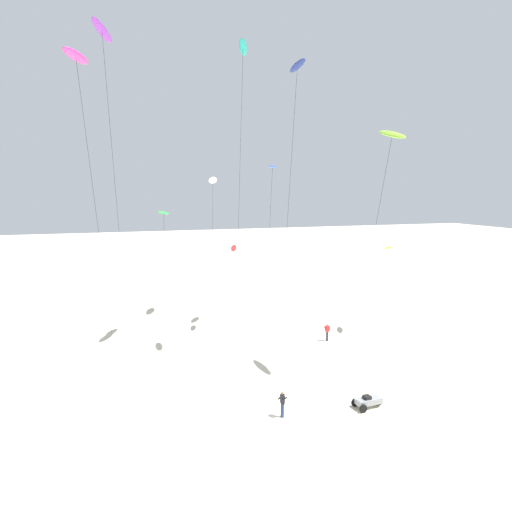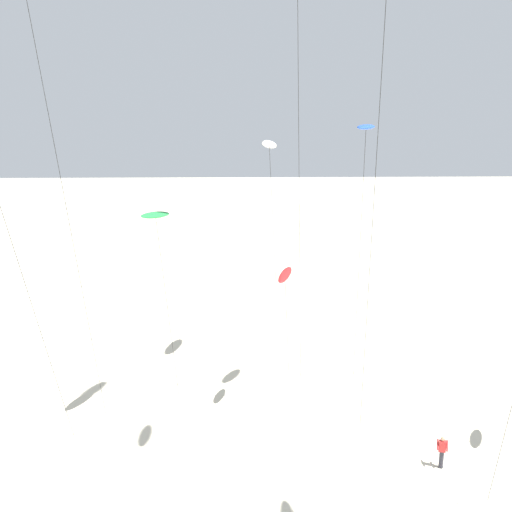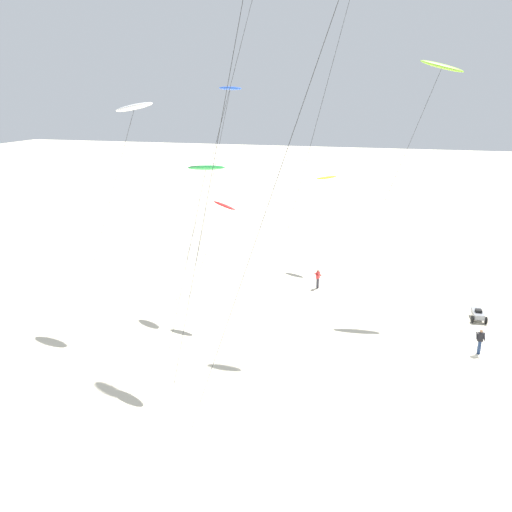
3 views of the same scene
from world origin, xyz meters
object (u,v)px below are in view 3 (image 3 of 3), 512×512
object	(u,v)px
kite_flyer_middle	(318,278)
kite_white	(134,108)
kite_red	(224,207)
kite_green	(205,169)
kite_blue	(230,91)
kite_flyer_nearest	(480,341)
kite_yellow	(326,178)
kite_lime	(441,68)
beach_buggy	(478,314)

from	to	relation	value
kite_flyer_middle	kite_white	bearing A→B (deg)	123.79
kite_red	kite_green	size ratio (longest dim) A/B	0.71
kite_white	kite_blue	distance (m)	7.28
kite_flyer_nearest	kite_flyer_middle	distance (m)	14.74
kite_blue	kite_flyer_nearest	distance (m)	24.37
kite_red	kite_yellow	world-z (taller)	kite_yellow
kite_yellow	kite_lime	size ratio (longest dim) A/B	0.48
kite_flyer_nearest	kite_blue	bearing A→B (deg)	72.00
kite_flyer_nearest	kite_lime	bearing A→B (deg)	20.22
kite_flyer_nearest	beach_buggy	size ratio (longest dim) A/B	0.80
kite_blue	kite_flyer_nearest	world-z (taller)	kite_blue
kite_green	kite_blue	distance (m)	11.94
kite_red	kite_white	distance (m)	9.07
kite_lime	beach_buggy	distance (m)	17.90
kite_green	beach_buggy	distance (m)	22.84
kite_red	kite_flyer_middle	xyz separation A→B (m)	(7.33, -5.72, -7.25)
kite_lime	kite_flyer_middle	distance (m)	18.53
kite_red	beach_buggy	xyz separation A→B (m)	(3.99, -17.97, -7.71)
kite_blue	kite_flyer_nearest	size ratio (longest dim) A/B	9.75
kite_red	kite_yellow	distance (m)	14.81
kite_white	kite_yellow	bearing A→B (deg)	-38.08
kite_white	kite_flyer_middle	bearing A→B (deg)	-56.21
kite_green	kite_red	bearing A→B (deg)	10.61
kite_red	kite_flyer_nearest	world-z (taller)	kite_red
kite_white	kite_lime	distance (m)	21.90
kite_white	kite_blue	world-z (taller)	kite_blue
kite_white	kite_green	xyz separation A→B (m)	(-6.11, -7.40, -3.06)
kite_red	kite_green	bearing A→B (deg)	-169.39
kite_blue	kite_flyer_middle	world-z (taller)	kite_blue
kite_yellow	kite_flyer_nearest	xyz separation A→B (m)	(-15.53, -12.19, -7.40)
kite_flyer_middle	beach_buggy	world-z (taller)	kite_flyer_middle
kite_white	kite_yellow	distance (m)	19.51
kite_green	beach_buggy	bearing A→B (deg)	-57.33
kite_red	kite_lime	distance (m)	18.46
beach_buggy	kite_yellow	bearing A→B (deg)	52.27
kite_blue	beach_buggy	bearing A→B (deg)	-90.82
kite_yellow	beach_buggy	size ratio (longest dim) A/B	4.18
kite_blue	kite_yellow	xyz separation A→B (m)	(9.61, -6.05, -7.63)
kite_flyer_nearest	kite_flyer_middle	world-z (taller)	same
kite_lime	kite_green	bearing A→B (deg)	138.54
kite_white	kite_blue	size ratio (longest dim) A/B	0.94
kite_blue	kite_lime	xyz separation A→B (m)	(3.39, -14.81, 1.56)
kite_green	kite_yellow	size ratio (longest dim) A/B	1.40
kite_white	kite_flyer_middle	xyz separation A→B (m)	(7.94, -11.86, -13.90)
kite_blue	kite_flyer_middle	bearing A→B (deg)	-64.97
kite_green	kite_blue	bearing A→B (deg)	10.85
kite_white	kite_flyer_nearest	bearing A→B (deg)	-92.57
kite_lime	beach_buggy	xyz separation A→B (m)	(-3.66, -4.01, -17.05)
kite_lime	kite_red	bearing A→B (deg)	118.72
kite_green	kite_yellow	bearing A→B (deg)	-10.84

